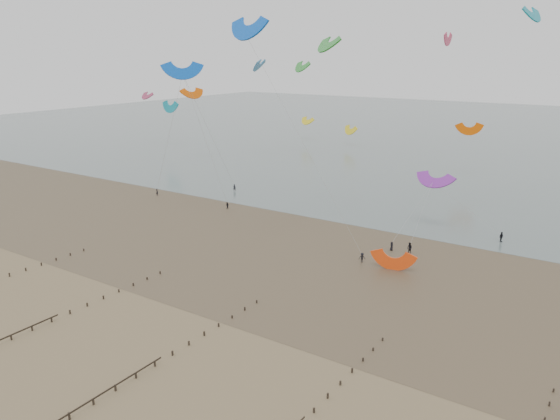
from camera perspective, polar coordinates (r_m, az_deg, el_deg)
The scene contains 6 objects.
ground at distance 68.09m, azimuth -11.34°, elevation -12.35°, with size 500.00×500.00×0.00m, color brown.
sea_and_shore at distance 95.15m, azimuth 1.54°, elevation -3.63°, with size 500.00×665.00×0.03m.
kitesurfer_lead at distance 130.80m, azimuth -12.72°, elevation 1.84°, with size 0.62×0.40×1.69m, color black.
kitesurfers at distance 95.95m, azimuth 22.74°, elevation -4.22°, with size 128.13×26.82×1.89m.
grounded_kite at distance 86.16m, azimuth 11.68°, elevation -6.13°, with size 5.96×3.12×4.54m, color #FF4610, non-canonical shape.
kites_airborne at distance 141.49m, azimuth 14.10°, elevation 11.11°, with size 252.67×127.58×38.92m.
Camera 1 is at (43.36, -41.62, 31.99)m, focal length 35.00 mm.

